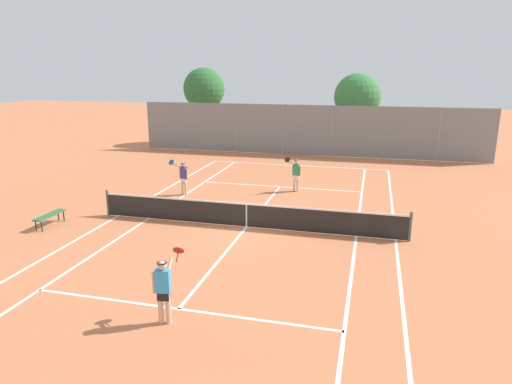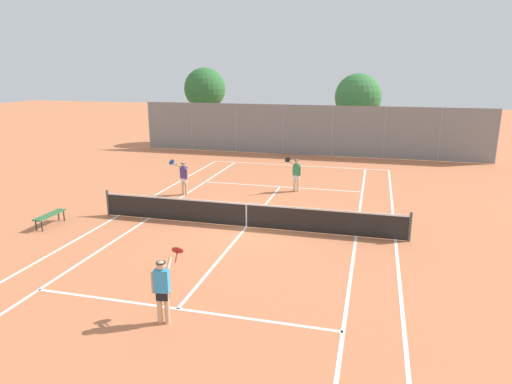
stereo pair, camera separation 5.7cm
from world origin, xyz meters
name	(u,v)px [view 1 (the left image)]	position (x,y,z in m)	size (l,w,h in m)	color
ground_plane	(247,227)	(0.00, 0.00, 0.00)	(120.00, 120.00, 0.00)	#C67047
court_line_markings	(247,227)	(0.00, 0.00, 0.00)	(11.10, 23.90, 0.01)	white
tennis_net	(247,214)	(0.00, 0.00, 0.51)	(12.00, 0.10, 1.07)	#474C47
player_near_side	(164,287)	(-0.04, -7.07, 0.93)	(0.59, 0.80, 1.77)	#D8A884
player_far_left	(184,176)	(-4.16, 3.71, 0.93)	(0.83, 0.69, 1.77)	#D8A884
player_far_right	(296,173)	(0.94, 5.70, 0.93)	(0.79, 0.71, 1.77)	beige
loose_tennis_ball_0	(250,229)	(0.21, -0.29, 0.03)	(0.07, 0.07, 0.07)	#D1DB33
loose_tennis_ball_1	(332,216)	(3.08, 2.03, 0.03)	(0.07, 0.07, 0.07)	#D1DB33
courtside_bench	(50,216)	(-7.38, -1.76, 0.41)	(0.36, 1.50, 0.47)	#2D6638
back_fence	(307,130)	(0.00, 15.60, 1.75)	(24.22, 0.08, 3.51)	gray
tree_behind_left	(203,90)	(-8.92, 19.16, 4.25)	(3.31, 3.31, 6.00)	brown
tree_behind_right	(358,98)	(3.27, 18.88, 3.80)	(3.39, 3.39, 5.59)	brown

